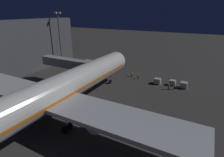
{
  "coord_description": "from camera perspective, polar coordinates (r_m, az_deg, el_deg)",
  "views": [
    {
      "loc": [
        -24.11,
        29.88,
        20.14
      ],
      "look_at": [
        -3.0,
        -9.0,
        3.5
      ],
      "focal_mm": 28.94,
      "sensor_mm": 36.0,
      "label": 1
    }
  ],
  "objects": [
    {
      "name": "baggage_container_mid_row",
      "position": [
        54.61,
        14.17,
        -0.78
      ],
      "size": [
        1.81,
        1.69,
        1.61
      ],
      "primitive_type": "cube",
      "color": "#B7BABF",
      "rests_on": "ground_plane"
    },
    {
      "name": "ground_crew_by_belt_loader",
      "position": [
        57.38,
        8.29,
        0.86
      ],
      "size": [
        0.4,
        0.4,
        1.75
      ],
      "color": "black",
      "rests_on": "ground_plane"
    },
    {
      "name": "jet_bridge",
      "position": [
        53.21,
        -12.63,
        4.54
      ],
      "size": [
        17.93,
        3.4,
        7.4
      ],
      "color": "#9E9E99",
      "rests_on": "ground_plane"
    },
    {
      "name": "airliner_at_gate",
      "position": [
        33.73,
        -21.44,
        -6.12
      ],
      "size": [
        53.15,
        63.2,
        20.44
      ],
      "color": "silver",
      "rests_on": "ground_plane"
    },
    {
      "name": "baggage_container_near_belt",
      "position": [
        54.89,
        18.57,
        -1.24
      ],
      "size": [
        1.7,
        1.62,
        1.43
      ],
      "primitive_type": "cube",
      "color": "#B7BABF",
      "rests_on": "ground_plane"
    },
    {
      "name": "ground_crew_under_port_wing",
      "position": [
        51.99,
        19.17,
        -2.24
      ],
      "size": [
        0.4,
        0.4,
        1.75
      ],
      "color": "black",
      "rests_on": "ground_plane"
    },
    {
      "name": "ground_crew_walking_aft",
      "position": [
        59.02,
        6.3,
        1.54
      ],
      "size": [
        0.4,
        0.4,
        1.78
      ],
      "color": "black",
      "rests_on": "ground_plane"
    },
    {
      "name": "baggage_container_spare",
      "position": [
        53.91,
        21.74,
        -1.93
      ],
      "size": [
        1.81,
        1.88,
        1.64
      ],
      "primitive_type": "cube",
      "color": "#B7BABF",
      "rests_on": "ground_plane"
    },
    {
      "name": "traffic_cone_nose_port",
      "position": [
        57.13,
        4.08,
        0.21
      ],
      "size": [
        0.36,
        0.36,
        0.55
      ],
      "primitive_type": "cone",
      "color": "orange",
      "rests_on": "ground_plane"
    },
    {
      "name": "ground_crew_near_nose_gear",
      "position": [
        51.42,
        17.48,
        -2.24
      ],
      "size": [
        0.4,
        0.4,
        1.82
      ],
      "color": "black",
      "rests_on": "ground_plane"
    },
    {
      "name": "apron_floodlight_mast",
      "position": [
        71.4,
        -16.23,
        12.76
      ],
      "size": [
        2.9,
        0.5,
        19.79
      ],
      "color": "#59595E",
      "rests_on": "ground_plane"
    },
    {
      "name": "traffic_cone_nose_starboard",
      "position": [
        58.96,
        0.2,
        0.92
      ],
      "size": [
        0.36,
        0.36,
        0.55
      ],
      "primitive_type": "cone",
      "color": "orange",
      "rests_on": "ground_plane"
    },
    {
      "name": "ground_plane",
      "position": [
        43.36,
        -9.27,
        -7.36
      ],
      "size": [
        320.0,
        320.0,
        0.0
      ],
      "primitive_type": "plane",
      "color": "#383533"
    }
  ]
}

